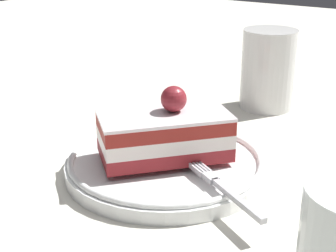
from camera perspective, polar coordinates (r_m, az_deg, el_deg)
The scene contains 5 objects.
ground_plane at distance 0.49m, azimuth 2.09°, elevation -5.95°, with size 2.40×2.40×0.00m, color silver.
dessert_plate at distance 0.50m, azimuth -0.00°, elevation -4.13°, with size 0.20×0.20×0.02m.
cake_slice at distance 0.49m, azimuth -0.12°, elevation -0.65°, with size 0.14×0.13×0.07m.
fork at distance 0.44m, azimuth 6.02°, elevation -6.78°, with size 0.07×0.11×0.00m.
drink_glass_far at distance 0.69m, azimuth 11.24°, elevation 5.76°, with size 0.07×0.07×0.11m.
Camera 1 is at (0.37, 0.23, 0.23)m, focal length 53.78 mm.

